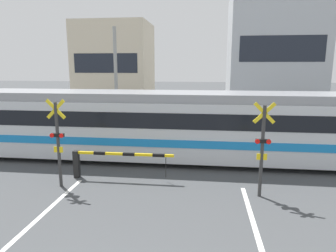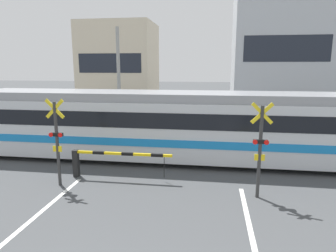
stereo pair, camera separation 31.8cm
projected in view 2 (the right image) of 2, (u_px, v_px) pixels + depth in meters
rail_track_near at (167, 163)px, 12.94m from camera, size 50.00×0.10×0.08m
rail_track_far at (171, 153)px, 14.33m from camera, size 50.00×0.10×0.08m
commuter_train at (207, 125)px, 13.08m from camera, size 21.18×2.91×3.03m
crossing_barrier_near at (101, 159)px, 11.17m from camera, size 3.79×0.20×1.04m
crossing_barrier_far at (218, 129)px, 16.39m from camera, size 3.79×0.20×1.04m
crossing_signal_left at (57, 139)px, 10.29m from camera, size 0.68×0.15×3.07m
crossing_signal_right at (260, 146)px, 9.30m from camera, size 0.68×0.15×3.07m
pedestrian at (191, 118)px, 18.77m from camera, size 0.38×0.22×1.64m
building_left_of_street at (120, 68)px, 27.82m from camera, size 6.49×5.45×8.01m
building_right_of_street at (279, 56)px, 25.57m from camera, size 7.68×5.45×9.97m
utility_pole_streetside at (119, 80)px, 19.24m from camera, size 0.22×0.22×6.57m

